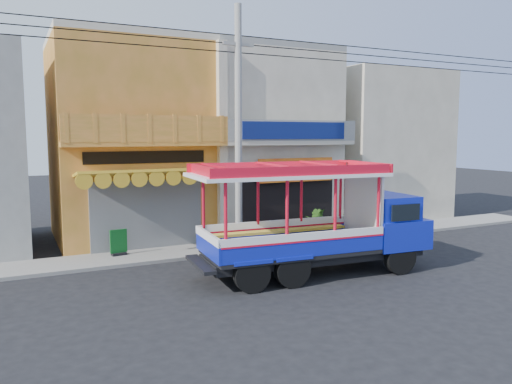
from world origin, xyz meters
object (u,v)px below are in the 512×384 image
green_sign (119,244)px  utility_pole (242,117)px  songthaew_truck (329,220)px  potted_plant_b (319,223)px  potted_plant_a (313,223)px  potted_plant_c (348,221)px

green_sign → utility_pole: bearing=-13.1°
songthaew_truck → potted_plant_b: bearing=60.2°
utility_pole → potted_plant_b: size_ratio=24.73×
songthaew_truck → potted_plant_a: size_ratio=6.84×
potted_plant_b → potted_plant_c: (1.68, 0.22, -0.09)m
green_sign → potted_plant_a: bearing=-1.7°
utility_pole → potted_plant_a: size_ratio=24.94×
potted_plant_a → potted_plant_c: size_ratio=1.17×
songthaew_truck → potted_plant_b: 5.33m
songthaew_truck → potted_plant_a: bearing=62.9°
songthaew_truck → potted_plant_c: size_ratio=8.02×
potted_plant_b → utility_pole: bearing=66.5°
green_sign → songthaew_truck: bearing=-40.3°
potted_plant_a → potted_plant_b: 0.27m
green_sign → potted_plant_a: (8.00, -0.24, 0.17)m
utility_pole → potted_plant_b: utility_pole is taller
utility_pole → songthaew_truck: size_ratio=3.64×
green_sign → potted_plant_a: 8.01m
utility_pole → green_sign: (-4.37, 1.02, -4.52)m
songthaew_truck → potted_plant_c: bearing=48.0°
green_sign → potted_plant_b: 8.27m
green_sign → potted_plant_b: potted_plant_b is taller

